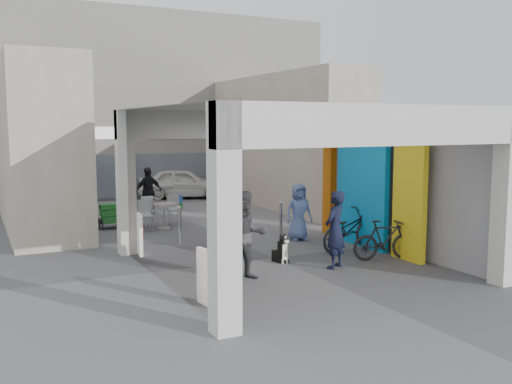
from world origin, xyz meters
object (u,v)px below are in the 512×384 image
man_with_dog (335,230)px  man_elderly (299,212)px  white_van (183,183)px  man_crates (149,192)px  produce_stand (116,218)px  man_back_turned (246,236)px  bicycle_front (348,229)px  border_collie (282,251)px  bicycle_rear (385,240)px  cafe_set (158,217)px

man_with_dog → man_elderly: (0.86, 3.00, -0.08)m
man_with_dog → white_van: size_ratio=0.45×
man_crates → man_elderly: bearing=101.6°
produce_stand → man_back_turned: size_ratio=0.61×
bicycle_front → white_van: white_van is taller
man_back_turned → bicycle_front: man_back_turned is taller
man_with_dog → man_crates: (-1.67, 8.83, -0.01)m
produce_stand → white_van: size_ratio=0.29×
man_crates → white_van: bearing=-135.2°
border_collie → bicycle_rear: bearing=-27.8°
cafe_set → man_elderly: man_elderly is taller
man_crates → cafe_set: bearing=69.1°
man_elderly → border_collie: bearing=-123.3°
bicycle_front → man_back_turned: bearing=95.1°
cafe_set → border_collie: 5.80m
border_collie → bicycle_front: bearing=4.4°
cafe_set → border_collie: (1.22, -5.67, -0.05)m
man_with_dog → man_crates: size_ratio=1.01×
man_back_turned → bicycle_rear: bearing=11.2°
man_back_turned → cafe_set: bearing=98.7°
cafe_set → man_back_turned: 6.63m
man_elderly → man_crates: size_ratio=0.92×
man_crates → white_van: man_crates is taller
produce_stand → border_collie: produce_stand is taller
produce_stand → man_elderly: bearing=-56.1°
man_with_dog → man_back_turned: (-2.16, 0.03, 0.05)m
cafe_set → produce_stand: bearing=157.2°
man_back_turned → white_van: man_back_turned is taller
cafe_set → bicycle_front: bearing=-56.9°
white_van → man_with_dog: bearing=-162.0°
produce_stand → bicycle_rear: bicycle_rear is taller
produce_stand → man_with_dog: bearing=-76.4°
cafe_set → white_van: 7.01m
cafe_set → man_crates: bearing=80.9°
border_collie → bicycle_front: (2.18, 0.46, 0.24)m
man_elderly → bicycle_front: (0.52, -1.58, -0.26)m
man_with_dog → bicycle_rear: (1.49, 0.11, -0.38)m
produce_stand → man_crates: bearing=38.0°
man_crates → man_back_turned: bearing=75.0°
man_with_dog → bicycle_rear: 1.54m
man_elderly → white_van: bearing=94.8°
man_back_turned → bicycle_rear: size_ratio=1.16×
bicycle_front → bicycle_rear: bicycle_front is taller
man_back_turned → bicycle_front: size_ratio=0.93×
man_back_turned → bicycle_rear: (3.65, 0.08, -0.44)m
man_with_dog → bicycle_rear: size_ratio=1.09×
produce_stand → man_crates: (1.51, 1.71, 0.56)m
white_van → cafe_set: bearing=176.8°
bicycle_rear → white_van: white_van is taller
border_collie → man_with_dog: size_ratio=0.40×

